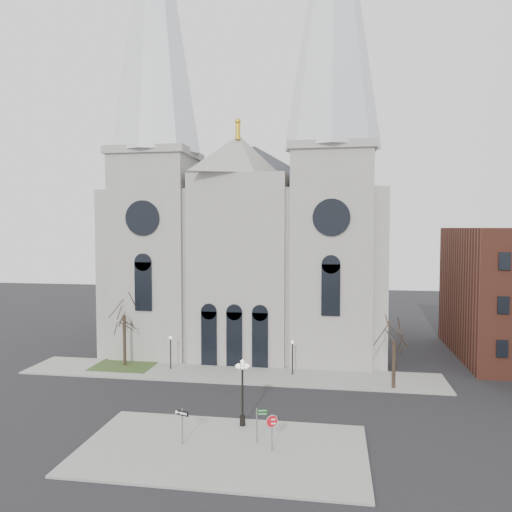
# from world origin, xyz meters

# --- Properties ---
(ground) EXTENTS (160.00, 160.00, 0.00)m
(ground) POSITION_xyz_m (0.00, 0.00, 0.00)
(ground) COLOR black
(ground) RESTS_ON ground
(sidewalk_near) EXTENTS (18.00, 10.00, 0.14)m
(sidewalk_near) POSITION_xyz_m (3.00, -5.00, 0.07)
(sidewalk_near) COLOR gray
(sidewalk_near) RESTS_ON ground
(sidewalk_far) EXTENTS (40.00, 6.00, 0.14)m
(sidewalk_far) POSITION_xyz_m (0.00, 11.00, 0.07)
(sidewalk_far) COLOR gray
(sidewalk_far) RESTS_ON ground
(grass_patch) EXTENTS (6.00, 5.00, 0.18)m
(grass_patch) POSITION_xyz_m (-11.00, 12.00, 0.09)
(grass_patch) COLOR #2E441D
(grass_patch) RESTS_ON ground
(cathedral) EXTENTS (33.00, 26.66, 54.00)m
(cathedral) POSITION_xyz_m (0.00, 22.86, 18.48)
(cathedral) COLOR #9A968F
(cathedral) RESTS_ON ground
(tree_left) EXTENTS (3.20, 3.20, 7.50)m
(tree_left) POSITION_xyz_m (-11.00, 12.00, 5.58)
(tree_left) COLOR black
(tree_left) RESTS_ON ground
(tree_right) EXTENTS (3.20, 3.20, 6.00)m
(tree_right) POSITION_xyz_m (15.00, 9.00, 4.47)
(tree_right) COLOR black
(tree_right) RESTS_ON ground
(ped_lamp_left) EXTENTS (0.32, 0.32, 3.26)m
(ped_lamp_left) POSITION_xyz_m (-6.00, 11.50, 2.33)
(ped_lamp_left) COLOR black
(ped_lamp_left) RESTS_ON sidewalk_far
(ped_lamp_right) EXTENTS (0.32, 0.32, 3.26)m
(ped_lamp_right) POSITION_xyz_m (6.00, 11.50, 2.33)
(ped_lamp_right) COLOR black
(ped_lamp_right) RESTS_ON sidewalk_far
(stop_sign) EXTENTS (0.82, 0.16, 2.29)m
(stop_sign) POSITION_xyz_m (6.11, -4.83, 1.79)
(stop_sign) COLOR slate
(stop_sign) RESTS_ON sidewalk_near
(globe_lamp) EXTENTS (1.19, 1.19, 4.69)m
(globe_lamp) POSITION_xyz_m (3.58, -1.24, 3.09)
(globe_lamp) COLOR black
(globe_lamp) RESTS_ON sidewalk_near
(one_way_sign) EXTENTS (0.97, 0.38, 2.31)m
(one_way_sign) POSITION_xyz_m (0.33, -4.80, 1.69)
(one_way_sign) COLOR slate
(one_way_sign) RESTS_ON sidewalk_near
(street_name_sign) EXTENTS (0.72, 0.20, 2.28)m
(street_name_sign) POSITION_xyz_m (5.09, -3.84, 1.48)
(street_name_sign) COLOR slate
(street_name_sign) RESTS_ON sidewalk_near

